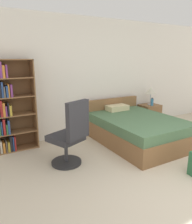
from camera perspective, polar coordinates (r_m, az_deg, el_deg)
The scene contains 7 objects.
wall_back at distance 5.04m, azimuth -1.98°, elevation 9.03°, with size 9.00×0.06×2.60m.
bookshelf at distance 4.35m, azimuth -21.66°, elevation 1.24°, with size 0.74×0.32×1.72m.
bed at distance 4.70m, azimuth 10.25°, elevation -4.32°, with size 1.45×1.99×0.79m.
office_chair at distance 3.56m, azimuth -6.76°, elevation -6.35°, with size 0.64×0.69×1.11m.
nightstand at distance 5.94m, azimuth 13.75°, elevation -0.69°, with size 0.49×0.44×0.54m.
table_lamp at distance 5.82m, azimuth 14.14°, elevation 5.42°, with size 0.27×0.27×0.47m.
water_bottle at distance 5.76m, azimuth 14.45°, elevation 2.57°, with size 0.07×0.07×0.20m.
Camera 1 is at (-2.35, -1.20, 1.74)m, focal length 35.00 mm.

